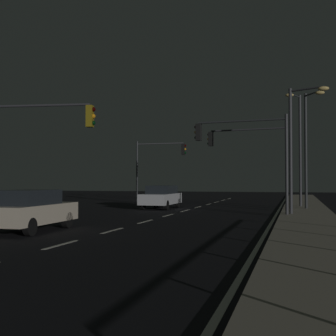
{
  "coord_description": "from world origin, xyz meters",
  "views": [
    {
      "loc": [
        6.79,
        -3.44,
        1.93
      ],
      "look_at": [
        -1.39,
        25.95,
        2.74
      ],
      "focal_mm": 49.29,
      "sensor_mm": 36.0,
      "label": 1
    }
  ],
  "objects_px": {
    "car_oncoming": "(161,196)",
    "traffic_light_overhead_east": "(244,144)",
    "traffic_light_near_left": "(250,149)",
    "traffic_light_far_center": "(38,135)",
    "street_lamp_mid_block": "(297,137)",
    "street_lamp_across_street": "(308,139)",
    "car": "(30,210)",
    "street_lamp_median": "(298,139)",
    "traffic_light_mid_right": "(158,159)"
  },
  "relations": [
    {
      "from": "car_oncoming",
      "to": "traffic_light_overhead_east",
      "type": "relative_size",
      "value": 0.84
    },
    {
      "from": "traffic_light_overhead_east",
      "to": "traffic_light_near_left",
      "type": "relative_size",
      "value": 0.99
    },
    {
      "from": "traffic_light_far_center",
      "to": "street_lamp_mid_block",
      "type": "height_order",
      "value": "street_lamp_mid_block"
    },
    {
      "from": "traffic_light_overhead_east",
      "to": "car_oncoming",
      "type": "bearing_deg",
      "value": 140.85
    },
    {
      "from": "traffic_light_overhead_east",
      "to": "street_lamp_across_street",
      "type": "height_order",
      "value": "street_lamp_across_street"
    },
    {
      "from": "car",
      "to": "traffic_light_near_left",
      "type": "distance_m",
      "value": 16.44
    },
    {
      "from": "traffic_light_overhead_east",
      "to": "street_lamp_median",
      "type": "relative_size",
      "value": 0.68
    },
    {
      "from": "car",
      "to": "traffic_light_mid_right",
      "type": "relative_size",
      "value": 0.83
    },
    {
      "from": "car_oncoming",
      "to": "street_lamp_median",
      "type": "bearing_deg",
      "value": 16.89
    },
    {
      "from": "car",
      "to": "traffic_light_mid_right",
      "type": "bearing_deg",
      "value": 94.34
    },
    {
      "from": "car_oncoming",
      "to": "street_lamp_across_street",
      "type": "relative_size",
      "value": 0.6
    },
    {
      "from": "car",
      "to": "traffic_light_far_center",
      "type": "bearing_deg",
      "value": 116.26
    },
    {
      "from": "traffic_light_mid_right",
      "to": "traffic_light_near_left",
      "type": "relative_size",
      "value": 1.0
    },
    {
      "from": "car",
      "to": "traffic_light_far_center",
      "type": "xyz_separation_m",
      "value": [
        -1.35,
        2.73,
        3.1
      ]
    },
    {
      "from": "car_oncoming",
      "to": "traffic_light_mid_right",
      "type": "xyz_separation_m",
      "value": [
        -2.52,
        7.68,
        2.97
      ]
    },
    {
      "from": "traffic_light_mid_right",
      "to": "car",
      "type": "bearing_deg",
      "value": -85.66
    },
    {
      "from": "traffic_light_mid_right",
      "to": "traffic_light_near_left",
      "type": "height_order",
      "value": "traffic_light_near_left"
    },
    {
      "from": "street_lamp_median",
      "to": "traffic_light_near_left",
      "type": "bearing_deg",
      "value": -135.81
    },
    {
      "from": "traffic_light_mid_right",
      "to": "street_lamp_median",
      "type": "height_order",
      "value": "street_lamp_median"
    },
    {
      "from": "traffic_light_far_center",
      "to": "street_lamp_mid_block",
      "type": "distance_m",
      "value": 13.32
    },
    {
      "from": "traffic_light_overhead_east",
      "to": "traffic_light_mid_right",
      "type": "height_order",
      "value": "traffic_light_overhead_east"
    },
    {
      "from": "traffic_light_far_center",
      "to": "street_lamp_median",
      "type": "xyz_separation_m",
      "value": [
        11.23,
        14.82,
        0.83
      ]
    },
    {
      "from": "street_lamp_median",
      "to": "street_lamp_mid_block",
      "type": "xyz_separation_m",
      "value": [
        -0.11,
        -7.49,
        -0.5
      ]
    },
    {
      "from": "traffic_light_far_center",
      "to": "street_lamp_across_street",
      "type": "bearing_deg",
      "value": 46.19
    },
    {
      "from": "car_oncoming",
      "to": "street_lamp_across_street",
      "type": "bearing_deg",
      "value": 1.55
    },
    {
      "from": "car_oncoming",
      "to": "street_lamp_mid_block",
      "type": "height_order",
      "value": "street_lamp_mid_block"
    },
    {
      "from": "car_oncoming",
      "to": "traffic_light_mid_right",
      "type": "relative_size",
      "value": 0.83
    },
    {
      "from": "traffic_light_near_left",
      "to": "street_lamp_median",
      "type": "xyz_separation_m",
      "value": [
        3.02,
        2.94,
        0.79
      ]
    },
    {
      "from": "car_oncoming",
      "to": "street_lamp_median",
      "type": "xyz_separation_m",
      "value": [
        9.07,
        2.75,
        3.94
      ]
    },
    {
      "from": "car_oncoming",
      "to": "traffic_light_far_center",
      "type": "relative_size",
      "value": 0.8
    },
    {
      "from": "street_lamp_across_street",
      "to": "car_oncoming",
      "type": "bearing_deg",
      "value": -178.45
    },
    {
      "from": "car_oncoming",
      "to": "street_lamp_across_street",
      "type": "xyz_separation_m",
      "value": [
        9.67,
        0.26,
        3.74
      ]
    },
    {
      "from": "traffic_light_near_left",
      "to": "traffic_light_far_center",
      "type": "relative_size",
      "value": 0.97
    },
    {
      "from": "traffic_light_far_center",
      "to": "street_lamp_across_street",
      "type": "height_order",
      "value": "street_lamp_across_street"
    },
    {
      "from": "traffic_light_mid_right",
      "to": "street_lamp_median",
      "type": "xyz_separation_m",
      "value": [
        11.58,
        -4.93,
        0.97
      ]
    },
    {
      "from": "traffic_light_overhead_east",
      "to": "street_lamp_median",
      "type": "distance_m",
      "value": 8.34
    },
    {
      "from": "traffic_light_overhead_east",
      "to": "traffic_light_far_center",
      "type": "xyz_separation_m",
      "value": [
        -8.33,
        -7.04,
        -0.0
      ]
    },
    {
      "from": "car",
      "to": "car_oncoming",
      "type": "height_order",
      "value": "same"
    },
    {
      "from": "street_lamp_median",
      "to": "traffic_light_mid_right",
      "type": "bearing_deg",
      "value": 156.94
    },
    {
      "from": "traffic_light_overhead_east",
      "to": "street_lamp_across_street",
      "type": "distance_m",
      "value": 6.37
    },
    {
      "from": "traffic_light_overhead_east",
      "to": "traffic_light_mid_right",
      "type": "xyz_separation_m",
      "value": [
        -8.68,
        12.7,
        -0.14
      ]
    },
    {
      "from": "traffic_light_mid_right",
      "to": "street_lamp_median",
      "type": "relative_size",
      "value": 0.69
    },
    {
      "from": "car_oncoming",
      "to": "traffic_light_far_center",
      "type": "height_order",
      "value": "traffic_light_far_center"
    },
    {
      "from": "car",
      "to": "traffic_light_near_left",
      "type": "xyz_separation_m",
      "value": [
        6.85,
        14.61,
        3.14
      ]
    },
    {
      "from": "car",
      "to": "traffic_light_overhead_east",
      "type": "distance_m",
      "value": 12.41
    },
    {
      "from": "traffic_light_near_left",
      "to": "traffic_light_far_center",
      "type": "height_order",
      "value": "traffic_light_far_center"
    },
    {
      "from": "traffic_light_near_left",
      "to": "traffic_light_far_center",
      "type": "xyz_separation_m",
      "value": [
        -8.2,
        -11.88,
        -0.04
      ]
    },
    {
      "from": "car",
      "to": "traffic_light_mid_right",
      "type": "height_order",
      "value": "traffic_light_mid_right"
    },
    {
      "from": "street_lamp_median",
      "to": "street_lamp_mid_block",
      "type": "distance_m",
      "value": 7.51
    },
    {
      "from": "car_oncoming",
      "to": "traffic_light_overhead_east",
      "type": "distance_m",
      "value": 8.54
    }
  ]
}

